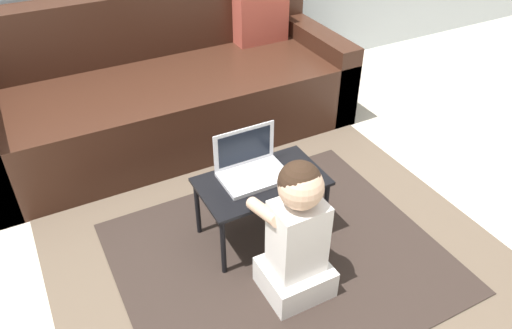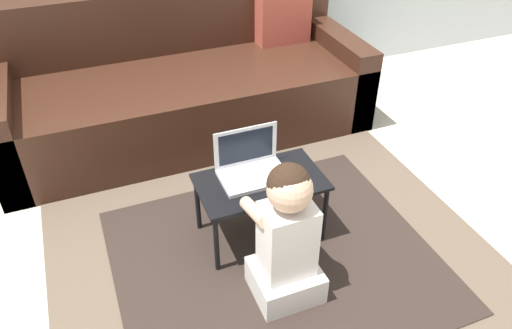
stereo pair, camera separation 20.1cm
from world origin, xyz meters
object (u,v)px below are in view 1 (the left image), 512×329
(laptop, at_px, (252,169))
(person_seated, at_px, (297,234))
(laptop_desk, at_px, (261,187))
(couch, at_px, (167,90))
(computer_mouse, at_px, (298,169))

(laptop, height_order, person_seated, person_seated)
(laptop_desk, bearing_deg, person_seated, -95.57)
(couch, distance_m, computer_mouse, 1.22)
(laptop_desk, height_order, computer_mouse, computer_mouse)
(computer_mouse, relative_size, person_seated, 0.17)
(laptop_desk, bearing_deg, couch, 93.07)
(couch, distance_m, laptop, 1.12)
(couch, height_order, laptop_desk, couch)
(couch, bearing_deg, laptop_desk, -86.93)
(person_seated, bearing_deg, laptop_desk, 84.43)
(laptop_desk, relative_size, computer_mouse, 5.22)
(laptop, relative_size, computer_mouse, 2.75)
(laptop_desk, bearing_deg, computer_mouse, -8.22)
(couch, height_order, laptop, couch)
(laptop_desk, xyz_separation_m, computer_mouse, (0.18, -0.03, 0.06))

